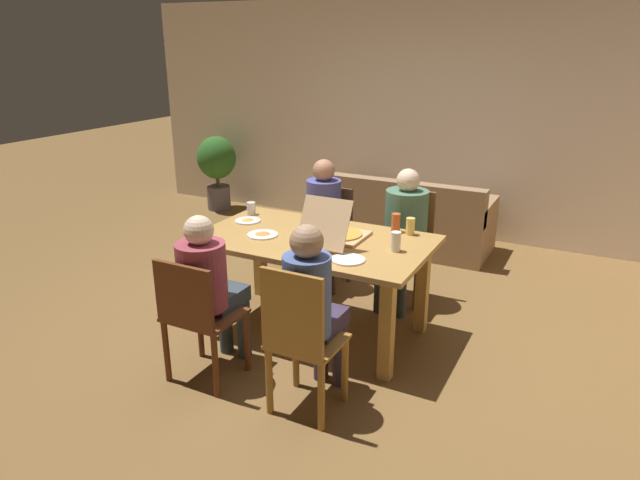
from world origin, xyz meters
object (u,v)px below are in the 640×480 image
object	(u,v)px
chair_0	(408,243)
person_3	(209,282)
drinking_glass_0	(396,223)
person_1	(313,302)
pizza_box_0	(337,233)
couch	(405,222)
drinking_glass_3	(396,242)
chair_1	(301,339)
plate_0	(348,260)
person_2	(320,215)
plate_2	(248,220)
drinking_glass_1	(251,208)
chair_3	(196,315)
person_0	(404,226)
chair_2	(328,231)
dining_table	(314,252)
plate_1	(263,234)
potted_plant	(217,165)
drinking_glass_2	(410,226)

from	to	relation	value
chair_0	person_3	xyz separation A→B (m)	(-0.77, -1.77, 0.17)
drinking_glass_0	person_1	bearing A→B (deg)	-93.02
pizza_box_0	couch	distance (m)	2.18
chair_0	drinking_glass_3	size ratio (longest dim) A/B	6.81
chair_1	plate_0	world-z (taller)	chair_1
person_2	pizza_box_0	size ratio (longest dim) A/B	2.18
plate_2	couch	bearing A→B (deg)	72.15
person_1	person_3	world-z (taller)	person_1
plate_2	drinking_glass_1	size ratio (longest dim) A/B	1.98
chair_3	drinking_glass_0	bearing A→B (deg)	59.09
pizza_box_0	person_3	bearing A→B (deg)	-120.47
person_0	chair_1	distance (m)	1.79
chair_1	chair_2	distance (m)	2.05
dining_table	pizza_box_0	world-z (taller)	pizza_box_0
person_0	couch	world-z (taller)	person_0
pizza_box_0	plate_2	xyz separation A→B (m)	(-0.84, 0.07, -0.04)
pizza_box_0	plate_1	distance (m)	0.57
plate_2	dining_table	bearing A→B (deg)	-9.53
dining_table	drinking_glass_1	xyz separation A→B (m)	(-0.75, 0.29, 0.17)
plate_0	person_3	bearing A→B (deg)	-145.27
chair_3	drinking_glass_3	xyz separation A→B (m)	(0.98, 0.99, 0.35)
plate_0	plate_1	bearing A→B (deg)	167.66
chair_2	person_3	distance (m)	1.76
drinking_glass_1	potted_plant	size ratio (longest dim) A/B	0.11
plate_0	chair_3	bearing A→B (deg)	-138.37
chair_3	person_3	size ratio (longest dim) A/B	0.77
couch	chair_0	bearing A→B (deg)	-70.22
chair_0	person_2	xyz separation A→B (m)	(-0.77, -0.17, 0.19)
chair_1	pizza_box_0	size ratio (longest dim) A/B	1.79
chair_1	plate_2	bearing A→B (deg)	135.14
person_1	drinking_glass_1	xyz separation A→B (m)	(-1.18, 1.12, 0.13)
plate_1	drinking_glass_1	size ratio (longest dim) A/B	2.22
chair_2	plate_2	size ratio (longest dim) A/B	4.32
person_0	plate_1	bearing A→B (deg)	-130.50
chair_3	person_1	bearing A→B (deg)	11.24
pizza_box_0	plate_0	bearing A→B (deg)	-54.49
plate_0	drinking_glass_1	world-z (taller)	drinking_glass_1
pizza_box_0	drinking_glass_1	distance (m)	0.96
person_2	chair_2	bearing A→B (deg)	90.00
chair_1	person_3	bearing A→B (deg)	169.07
drinking_glass_0	chair_1	bearing A→B (deg)	-92.69
dining_table	chair_2	bearing A→B (deg)	110.47
drinking_glass_1	drinking_glass_2	world-z (taller)	drinking_glass_2
drinking_glass_0	drinking_glass_2	size ratio (longest dim) A/B	1.11
chair_1	person_2	bearing A→B (deg)	113.72
chair_1	couch	world-z (taller)	chair_1
chair_2	drinking_glass_1	distance (m)	0.82
chair_1	drinking_glass_1	size ratio (longest dim) A/B	9.25
chair_3	person_3	world-z (taller)	person_3
person_3	potted_plant	xyz separation A→B (m)	(-2.40, 3.27, -0.07)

